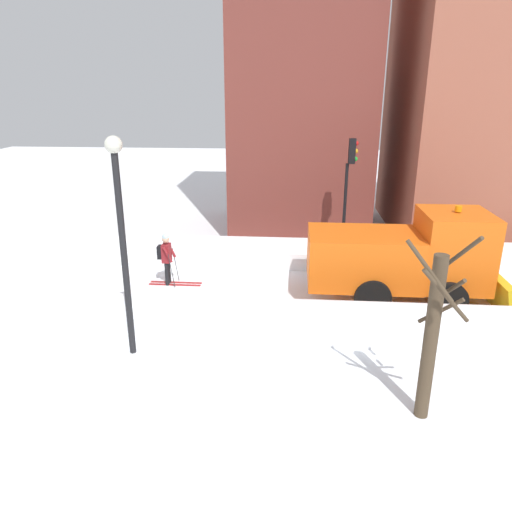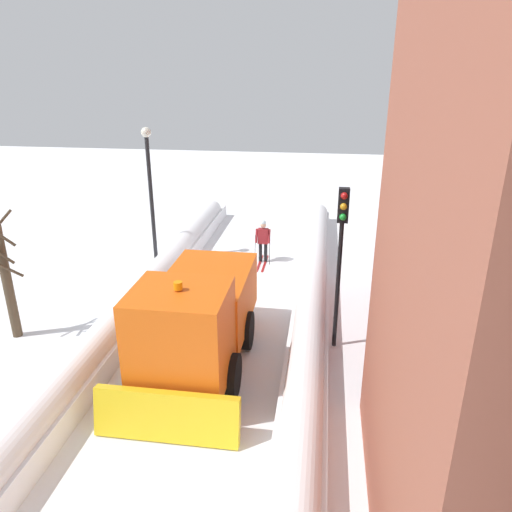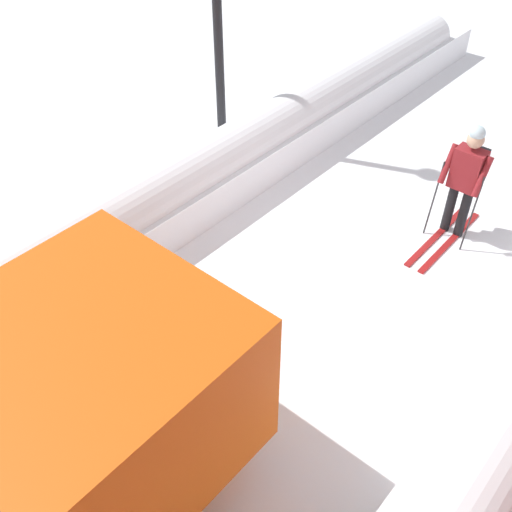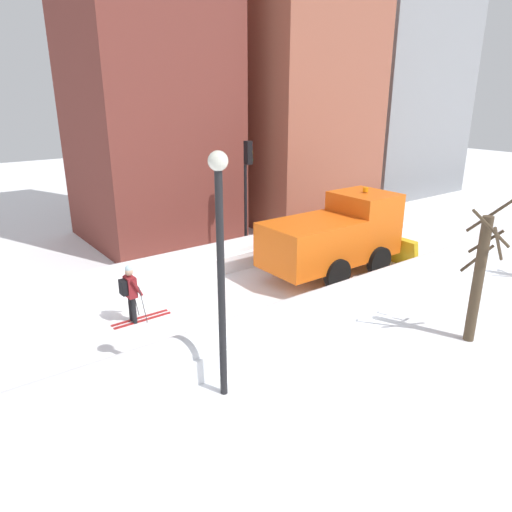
# 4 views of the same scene
# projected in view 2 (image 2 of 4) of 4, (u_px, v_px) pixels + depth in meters

# --- Properties ---
(ground_plane) EXTENTS (80.00, 80.00, 0.00)m
(ground_plane) POSITION_uv_depth(u_px,v_px,m) (156.00, 475.00, 9.54)
(ground_plane) COLOR white
(snowbank_left) EXTENTS (1.10, 36.00, 1.11)m
(snowbank_left) POSITION_uv_depth(u_px,v_px,m) (297.00, 471.00, 8.99)
(snowbank_left) COLOR white
(snowbank_left) RESTS_ON ground
(snowbank_right) EXTENTS (1.10, 36.00, 1.08)m
(snowbank_right) POSITION_uv_depth(u_px,v_px,m) (22.00, 441.00, 9.73)
(snowbank_right) COLOR white
(snowbank_right) RESTS_ON ground
(plow_truck) EXTENTS (3.20, 5.98, 3.12)m
(plow_truck) POSITION_uv_depth(u_px,v_px,m) (197.00, 318.00, 12.51)
(plow_truck) COLOR orange
(plow_truck) RESTS_ON ground
(skier) EXTENTS (0.62, 1.80, 1.81)m
(skier) POSITION_uv_depth(u_px,v_px,m) (263.00, 239.00, 19.78)
(skier) COLOR black
(skier) RESTS_ON ground
(traffic_light_pole) EXTENTS (0.28, 0.42, 4.69)m
(traffic_light_pole) POSITION_uv_depth(u_px,v_px,m) (341.00, 240.00, 12.75)
(traffic_light_pole) COLOR black
(traffic_light_pole) RESTS_ON ground
(street_lamp) EXTENTS (0.40, 0.40, 5.43)m
(street_lamp) POSITION_uv_depth(u_px,v_px,m) (150.00, 179.00, 19.28)
(street_lamp) COLOR black
(street_lamp) RESTS_ON ground
(bare_tree_near) EXTENTS (1.25, 1.23, 4.00)m
(bare_tree_near) POSITION_uv_depth(u_px,v_px,m) (6.00, 278.00, 13.84)
(bare_tree_near) COLOR #4A3B2A
(bare_tree_near) RESTS_ON ground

